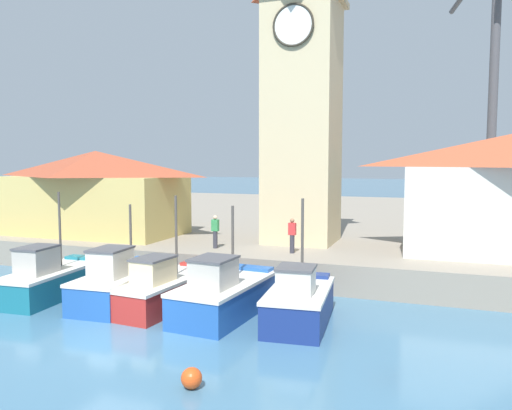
{
  "coord_description": "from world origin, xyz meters",
  "views": [
    {
      "loc": [
        9.44,
        -12.52,
        5.56
      ],
      "look_at": [
        1.37,
        9.53,
        3.5
      ],
      "focal_mm": 35.0,
      "sensor_mm": 36.0,
      "label": 1
    }
  ],
  "objects_px": {
    "fishing_boat_left_outer": "(122,283)",
    "mooring_buoy": "(192,378)",
    "fishing_boat_center": "(299,302)",
    "fishing_boat_left_inner": "(167,288)",
    "dock_worker_along_quay": "(215,231)",
    "fishing_boat_far_left": "(51,279)",
    "dock_worker_near_tower": "(292,235)",
    "warehouse_left": "(96,192)",
    "clock_tower": "(303,86)",
    "port_crane_far": "(491,120)",
    "fishing_boat_mid_left": "(224,294)"
  },
  "relations": [
    {
      "from": "fishing_boat_left_outer",
      "to": "mooring_buoy",
      "type": "distance_m",
      "value": 8.37
    },
    {
      "from": "fishing_boat_center",
      "to": "mooring_buoy",
      "type": "relative_size",
      "value": 8.17
    },
    {
      "from": "fishing_boat_left_inner",
      "to": "mooring_buoy",
      "type": "xyz_separation_m",
      "value": [
        4.12,
        -5.88,
        -0.46
      ]
    },
    {
      "from": "fishing_boat_center",
      "to": "dock_worker_along_quay",
      "type": "height_order",
      "value": "fishing_boat_center"
    },
    {
      "from": "fishing_boat_far_left",
      "to": "dock_worker_along_quay",
      "type": "bearing_deg",
      "value": 52.08
    },
    {
      "from": "fishing_boat_center",
      "to": "dock_worker_near_tower",
      "type": "distance_m",
      "value": 6.22
    },
    {
      "from": "warehouse_left",
      "to": "mooring_buoy",
      "type": "relative_size",
      "value": 19.22
    },
    {
      "from": "mooring_buoy",
      "to": "fishing_boat_center",
      "type": "bearing_deg",
      "value": 78.14
    },
    {
      "from": "mooring_buoy",
      "to": "dock_worker_near_tower",
      "type": "relative_size",
      "value": 0.32
    },
    {
      "from": "dock_worker_along_quay",
      "to": "dock_worker_near_tower",
      "type": "bearing_deg",
      "value": 0.57
    },
    {
      "from": "fishing_boat_center",
      "to": "clock_tower",
      "type": "distance_m",
      "value": 12.77
    },
    {
      "from": "clock_tower",
      "to": "warehouse_left",
      "type": "height_order",
      "value": "clock_tower"
    },
    {
      "from": "fishing_boat_far_left",
      "to": "mooring_buoy",
      "type": "distance_m",
      "value": 10.72
    },
    {
      "from": "fishing_boat_far_left",
      "to": "dock_worker_near_tower",
      "type": "xyz_separation_m",
      "value": [
        8.53,
        6.01,
        1.42
      ]
    },
    {
      "from": "mooring_buoy",
      "to": "dock_worker_along_quay",
      "type": "bearing_deg",
      "value": 112.0
    },
    {
      "from": "dock_worker_near_tower",
      "to": "dock_worker_along_quay",
      "type": "height_order",
      "value": "same"
    },
    {
      "from": "clock_tower",
      "to": "port_crane_far",
      "type": "bearing_deg",
      "value": 43.84
    },
    {
      "from": "fishing_boat_mid_left",
      "to": "dock_worker_along_quay",
      "type": "xyz_separation_m",
      "value": [
        -3.0,
        5.75,
        1.39
      ]
    },
    {
      "from": "fishing_boat_mid_left",
      "to": "warehouse_left",
      "type": "height_order",
      "value": "warehouse_left"
    },
    {
      "from": "fishing_boat_left_outer",
      "to": "mooring_buoy",
      "type": "height_order",
      "value": "fishing_boat_left_outer"
    },
    {
      "from": "clock_tower",
      "to": "mooring_buoy",
      "type": "height_order",
      "value": "clock_tower"
    },
    {
      "from": "dock_worker_along_quay",
      "to": "mooring_buoy",
      "type": "bearing_deg",
      "value": -68.0
    },
    {
      "from": "fishing_boat_left_outer",
      "to": "clock_tower",
      "type": "height_order",
      "value": "clock_tower"
    },
    {
      "from": "fishing_boat_center",
      "to": "port_crane_far",
      "type": "height_order",
      "value": "port_crane_far"
    },
    {
      "from": "fishing_boat_mid_left",
      "to": "fishing_boat_far_left",
      "type": "bearing_deg",
      "value": -178.31
    },
    {
      "from": "fishing_boat_far_left",
      "to": "clock_tower",
      "type": "xyz_separation_m",
      "value": [
        8.08,
        9.35,
        8.66
      ]
    },
    {
      "from": "fishing_boat_mid_left",
      "to": "warehouse_left",
      "type": "xyz_separation_m",
      "value": [
        -11.51,
        7.78,
        3.02
      ]
    },
    {
      "from": "fishing_boat_center",
      "to": "dock_worker_along_quay",
      "type": "relative_size",
      "value": 2.65
    },
    {
      "from": "fishing_boat_far_left",
      "to": "dock_worker_near_tower",
      "type": "bearing_deg",
      "value": 35.17
    },
    {
      "from": "fishing_boat_left_outer",
      "to": "warehouse_left",
      "type": "xyz_separation_m",
      "value": [
        -7.06,
        7.64,
        3.02
      ]
    },
    {
      "from": "fishing_boat_mid_left",
      "to": "fishing_boat_center",
      "type": "relative_size",
      "value": 1.18
    },
    {
      "from": "port_crane_far",
      "to": "dock_worker_near_tower",
      "type": "relative_size",
      "value": 10.88
    },
    {
      "from": "fishing_boat_left_outer",
      "to": "clock_tower",
      "type": "distance_m",
      "value": 13.38
    },
    {
      "from": "dock_worker_near_tower",
      "to": "dock_worker_along_quay",
      "type": "xyz_separation_m",
      "value": [
        -3.88,
        -0.04,
        0.0
      ]
    },
    {
      "from": "warehouse_left",
      "to": "dock_worker_along_quay",
      "type": "relative_size",
      "value": 6.24
    },
    {
      "from": "fishing_boat_far_left",
      "to": "fishing_boat_left_outer",
      "type": "bearing_deg",
      "value": 6.59
    },
    {
      "from": "fishing_boat_left_inner",
      "to": "fishing_boat_mid_left",
      "type": "xyz_separation_m",
      "value": [
        2.53,
        -0.26,
        0.06
      ]
    },
    {
      "from": "fishing_boat_left_outer",
      "to": "fishing_boat_center",
      "type": "xyz_separation_m",
      "value": [
        7.23,
        -0.11,
        -0.03
      ]
    },
    {
      "from": "fishing_boat_left_inner",
      "to": "port_crane_far",
      "type": "bearing_deg",
      "value": 55.17
    },
    {
      "from": "warehouse_left",
      "to": "fishing_boat_left_inner",
      "type": "bearing_deg",
      "value": -39.96
    },
    {
      "from": "fishing_boat_center",
      "to": "warehouse_left",
      "type": "height_order",
      "value": "warehouse_left"
    },
    {
      "from": "fishing_boat_far_left",
      "to": "port_crane_far",
      "type": "height_order",
      "value": "port_crane_far"
    },
    {
      "from": "fishing_boat_left_inner",
      "to": "mooring_buoy",
      "type": "distance_m",
      "value": 7.2
    },
    {
      "from": "fishing_boat_left_inner",
      "to": "dock_worker_along_quay",
      "type": "xyz_separation_m",
      "value": [
        -0.47,
        5.49,
        1.46
      ]
    },
    {
      "from": "mooring_buoy",
      "to": "dock_worker_along_quay",
      "type": "height_order",
      "value": "dock_worker_along_quay"
    },
    {
      "from": "fishing_boat_left_inner",
      "to": "fishing_boat_center",
      "type": "height_order",
      "value": "fishing_boat_center"
    },
    {
      "from": "mooring_buoy",
      "to": "fishing_boat_left_outer",
      "type": "bearing_deg",
      "value": 136.31
    },
    {
      "from": "clock_tower",
      "to": "fishing_boat_far_left",
      "type": "bearing_deg",
      "value": -130.85
    },
    {
      "from": "fishing_boat_mid_left",
      "to": "dock_worker_near_tower",
      "type": "bearing_deg",
      "value": 81.37
    },
    {
      "from": "fishing_boat_far_left",
      "to": "fishing_boat_left_inner",
      "type": "xyz_separation_m",
      "value": [
        5.13,
        0.48,
        -0.04
      ]
    }
  ]
}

